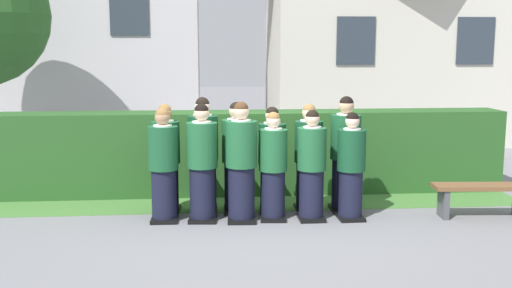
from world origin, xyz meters
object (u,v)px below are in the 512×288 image
Objects in this scene: student_rear_row_2 at (236,160)px; student_front_row_3 at (273,169)px; student_rear_row_0 at (166,161)px; student_front_row_2 at (241,165)px; student_rear_row_3 at (272,162)px; student_rear_row_5 at (345,157)px; student_front_row_4 at (312,168)px; wooden_bench at (482,193)px; student_front_row_1 at (202,165)px; student_front_row_0 at (164,168)px; student_rear_row_4 at (308,160)px; student_rear_row_1 at (203,158)px; student_front_row_5 at (351,169)px.

student_front_row_3 is at bearing -41.67° from student_rear_row_2.
student_front_row_2 is at bearing -26.24° from student_rear_row_0.
student_rear_row_3 is 1.08m from student_rear_row_5.
student_front_row_4 reaches higher than wooden_bench.
student_front_row_0 is at bearing 177.56° from student_front_row_1.
student_rear_row_4 is at bearing 172.05° from student_rear_row_5.
student_rear_row_2 reaches higher than student_rear_row_4.
student_rear_row_0 reaches higher than student_front_row_0.
student_front_row_3 is 0.98× the size of student_rear_row_3.
student_rear_row_1 reaches higher than student_front_row_3.
student_front_row_1 is at bearing 176.94° from student_front_row_5.
student_front_row_1 is 0.96× the size of student_rear_row_5.
student_front_row_5 is at bearing 177.39° from wooden_bench.
student_rear_row_3 is 3.04m from wooden_bench.
student_front_row_0 is at bearing 177.20° from wooden_bench.
student_rear_row_1 is at bearing 177.57° from student_rear_row_4.
student_front_row_3 is 1.10m from student_rear_row_1.
student_front_row_0 is at bearing -166.56° from student_rear_row_3.
student_front_row_0 is 2.66m from student_rear_row_5.
student_rear_row_3 is at bearing 13.44° from student_front_row_0.
student_front_row_3 is at bearing 176.86° from wooden_bench.
student_front_row_0 reaches higher than student_front_row_3.
student_rear_row_0 is (-2.06, 0.55, 0.03)m from student_front_row_4.
wooden_bench is (3.48, -0.60, -0.43)m from student_rear_row_2.
student_rear_row_4 is at bearing 9.89° from student_front_row_0.
student_front_row_2 is 1.03× the size of student_rear_row_2.
student_front_row_4 is 0.48m from student_rear_row_4.
student_rear_row_2 is (1.03, -0.05, 0.01)m from student_rear_row_0.
student_front_row_2 is 1.08× the size of student_front_row_4.
student_front_row_1 is 1.10m from student_rear_row_3.
student_rear_row_2 is at bearing 20.19° from student_front_row_0.
student_rear_row_1 is 1.09× the size of student_rear_row_3.
student_front_row_3 is 0.96× the size of student_rear_row_4.
student_front_row_4 is (0.99, -0.02, -0.06)m from student_front_row_2.
student_rear_row_2 is at bearing 176.81° from student_rear_row_5.
student_front_row_1 is 1.03× the size of student_rear_row_0.
student_rear_row_2 is (0.49, -0.05, -0.03)m from student_rear_row_1.
student_front_row_2 is 3.47m from wooden_bench.
student_front_row_3 is at bearing -1.97° from student_front_row_1.
wooden_bench is at bearing -2.49° from student_front_row_4.
student_rear_row_5 reaches higher than student_front_row_5.
student_front_row_2 is 0.67m from student_rear_row_3.
student_front_row_1 reaches higher than student_front_row_4.
student_front_row_4 is 0.97× the size of student_rear_row_0.
student_rear_row_1 is (-0.98, 0.49, 0.09)m from student_front_row_3.
student_front_row_4 is at bearing -44.03° from student_rear_row_3.
student_rear_row_5 is at bearing 13.93° from student_front_row_2.
student_rear_row_5 reaches higher than student_front_row_2.
student_rear_row_4 is (0.54, -0.01, 0.02)m from student_rear_row_3.
student_rear_row_4 reaches higher than student_rear_row_3.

